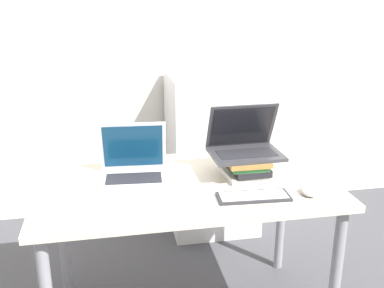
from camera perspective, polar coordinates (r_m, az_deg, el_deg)
The scene contains 8 objects.
wall_back at distance 3.13m, azimuth -4.93°, elevation 14.96°, with size 8.00×0.05×2.70m.
desk at distance 2.08m, azimuth -0.69°, elevation -6.94°, with size 1.33×0.76×0.73m.
laptop_left at distance 2.09m, azimuth -7.43°, elevation -2.99°, with size 0.32×0.27×0.26m.
book_stack at distance 2.11m, azimuth 6.83°, elevation -2.78°, with size 0.20×0.25×0.10m.
laptop_on_books at distance 2.10m, azimuth 6.66°, elevation -0.06°, with size 0.33×0.25×0.24m.
wireless_keyboard at distance 1.91m, azimuth 7.81°, elevation -6.63°, with size 0.31×0.13×0.01m.
mouse at distance 1.98m, azimuth 14.58°, elevation -5.80°, with size 0.07×0.10×0.03m.
mini_fridge at distance 3.03m, azimuth 2.55°, elevation -1.06°, with size 0.57×0.57×1.05m.
Camera 1 is at (-0.33, -1.47, 1.55)m, focal length 42.00 mm.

